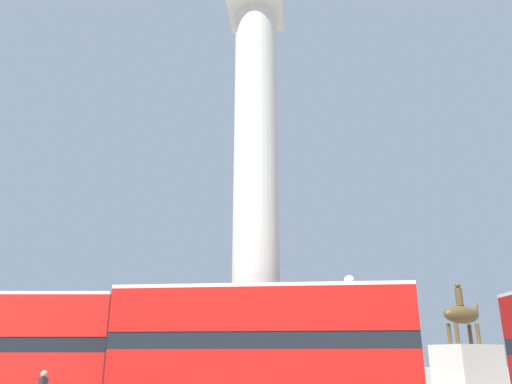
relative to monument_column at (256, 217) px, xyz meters
name	(u,v)px	position (x,y,z in m)	size (l,w,h in m)	color
monument_column	(256,217)	(0.00, 0.00, 0.00)	(5.34, 5.34, 21.34)	beige
bus_b	(263,345)	(0.67, -4.53, -5.82)	(10.13, 2.88, 4.34)	#B7140F
equestrian_statue	(468,364)	(10.15, 4.79, -6.56)	(3.64, 3.38, 5.71)	beige
street_lamp	(352,330)	(3.96, -1.74, -5.21)	(0.44, 0.44, 5.17)	black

